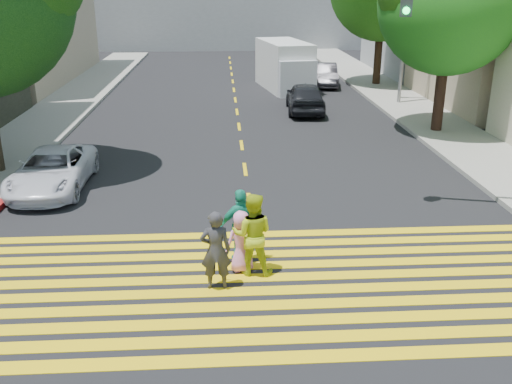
{
  "coord_description": "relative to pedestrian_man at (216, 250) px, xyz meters",
  "views": [
    {
      "loc": [
        -0.74,
        -9.07,
        5.85
      ],
      "look_at": [
        0.0,
        3.0,
        1.4
      ],
      "focal_mm": 40.0,
      "sensor_mm": 36.0,
      "label": 1
    }
  ],
  "objects": [
    {
      "name": "dark_car_near",
      "position": [
        4.17,
        16.53,
        -0.11
      ],
      "size": [
        1.99,
        4.36,
        1.45
      ],
      "primitive_type": "imported",
      "rotation": [
        0.0,
        0.0,
        3.07
      ],
      "color": "black",
      "rests_on": "ground"
    },
    {
      "name": "white_sedan",
      "position": [
        -4.9,
        6.21,
        -0.24
      ],
      "size": [
        1.99,
        4.29,
        1.19
      ],
      "primitive_type": "imported",
      "rotation": [
        0.0,
        0.0,
        -0.0
      ],
      "color": "silver",
      "rests_on": "ground"
    },
    {
      "name": "curb_red",
      "position": [
        -5.99,
        4.79,
        -0.76
      ],
      "size": [
        0.2,
        8.0,
        0.16
      ],
      "primitive_type": "cube",
      "color": "maroon",
      "rests_on": "ground"
    },
    {
      "name": "white_van",
      "position": [
        3.9,
        22.82,
        0.44
      ],
      "size": [
        3.01,
        5.99,
        2.7
      ],
      "rotation": [
        0.0,
        0.0,
        0.16
      ],
      "color": "silver",
      "rests_on": "ground"
    },
    {
      "name": "crosswalk",
      "position": [
        0.91,
        0.07,
        -0.83
      ],
      "size": [
        13.4,
        5.3,
        0.01
      ],
      "color": "yellow",
      "rests_on": "ground"
    },
    {
      "name": "pedestrian_man",
      "position": [
        0.0,
        0.0,
        0.0
      ],
      "size": [
        0.62,
        0.42,
        1.68
      ],
      "primitive_type": "imported",
      "rotation": [
        0.0,
        0.0,
        3.16
      ],
      "color": "#302F33",
      "rests_on": "ground"
    },
    {
      "name": "silver_car",
      "position": [
        4.2,
        28.38,
        -0.21
      ],
      "size": [
        2.28,
        4.49,
        1.25
      ],
      "primitive_type": "imported",
      "rotation": [
        0.0,
        0.0,
        3.27
      ],
      "color": "gray",
      "rests_on": "ground"
    },
    {
      "name": "sidewalk_right",
      "position": [
        9.41,
        13.79,
        -0.76
      ],
      "size": [
        3.0,
        60.0,
        0.15
      ],
      "primitive_type": "cube",
      "color": "gray",
      "rests_on": "ground"
    },
    {
      "name": "lane_line",
      "position": [
        0.91,
        21.29,
        -0.83
      ],
      "size": [
        0.12,
        34.4,
        0.01
      ],
      "color": "yellow",
      "rests_on": "ground"
    },
    {
      "name": "pedestrian_woman",
      "position": [
        0.77,
        0.59,
        0.06
      ],
      "size": [
        0.97,
        0.81,
        1.8
      ],
      "primitive_type": "imported",
      "rotation": [
        0.0,
        0.0,
        2.99
      ],
      "color": "#B0C51A",
      "rests_on": "ground"
    },
    {
      "name": "dark_car_parked",
      "position": [
        6.38,
        23.79,
        -0.18
      ],
      "size": [
        1.82,
        4.13,
        1.32
      ],
      "primitive_type": "imported",
      "rotation": [
        0.0,
        0.0,
        -0.11
      ],
      "color": "black",
      "rests_on": "ground"
    },
    {
      "name": "ground",
      "position": [
        0.91,
        -1.21,
        -0.84
      ],
      "size": [
        120.0,
        120.0,
        0.0
      ],
      "primitive_type": "plane",
      "color": "black"
    },
    {
      "name": "pedestrian_extra",
      "position": [
        0.56,
        1.14,
        0.01
      ],
      "size": [
        1.06,
        0.62,
        1.7
      ],
      "primitive_type": "imported",
      "rotation": [
        0.0,
        0.0,
        3.36
      ],
      "color": "#1B997D",
      "rests_on": "ground"
    },
    {
      "name": "pedestrian_child",
      "position": [
        0.54,
        0.72,
        -0.16
      ],
      "size": [
        0.77,
        0.63,
        1.36
      ],
      "primitive_type": "imported",
      "rotation": [
        0.0,
        0.0,
        3.48
      ],
      "color": "#F28ED1",
      "rests_on": "ground"
    },
    {
      "name": "sidewalk_left",
      "position": [
        -7.59,
        20.79,
        -0.76
      ],
      "size": [
        3.0,
        40.0,
        0.15
      ],
      "primitive_type": "cube",
      "color": "gray",
      "rests_on": "ground"
    }
  ]
}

